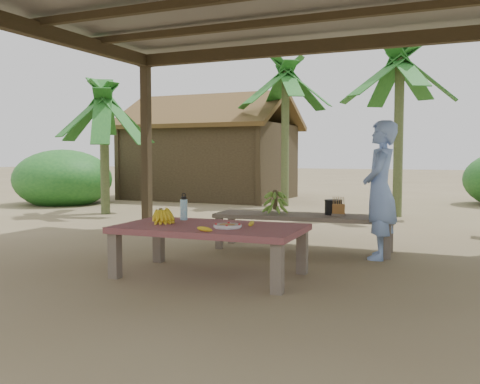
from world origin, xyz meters
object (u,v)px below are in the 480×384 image
at_px(water_flask, 184,209).
at_px(woman, 380,190).
at_px(plate, 228,226).
at_px(cooking_pot, 333,208).
at_px(bench, 303,219).
at_px(ripe_banana_bunch, 161,215).
at_px(work_table, 210,232).

xyz_separation_m(water_flask, woman, (1.84, 1.28, 0.17)).
bearing_deg(water_flask, plate, -28.65).
bearing_deg(woman, cooking_pot, -117.87).
height_order(bench, plate, plate).
bearing_deg(ripe_banana_bunch, plate, -4.05).
bearing_deg(ripe_banana_bunch, work_table, 3.68).
xyz_separation_m(bench, ripe_banana_bunch, (-0.97, -1.75, 0.19)).
distance_m(plate, cooking_pot, 2.02).
distance_m(bench, cooking_pot, 0.40).
height_order(ripe_banana_bunch, plate, ripe_banana_bunch).
bearing_deg(water_flask, woman, 34.93).
bearing_deg(bench, cooking_pot, 17.08).
distance_m(work_table, woman, 2.12).
distance_m(bench, ripe_banana_bunch, 2.01).
bearing_deg(woman, bench, -101.53).
relative_size(water_flask, cooking_pot, 1.38).
xyz_separation_m(plate, woman, (1.14, 1.66, 0.27)).
bearing_deg(ripe_banana_bunch, water_flask, 75.40).
distance_m(ripe_banana_bunch, woman, 2.51).
height_order(plate, woman, woman).
bearing_deg(woman, water_flask, -57.88).
height_order(work_table, water_flask, water_flask).
height_order(bench, woman, woman).
bearing_deg(plate, work_table, 158.84).
relative_size(ripe_banana_bunch, water_flask, 0.94).
height_order(ripe_banana_bunch, water_flask, water_flask).
xyz_separation_m(work_table, ripe_banana_bunch, (-0.54, -0.03, 0.15)).
height_order(bench, ripe_banana_bunch, ripe_banana_bunch).
bearing_deg(bench, woman, -13.43).
relative_size(plate, woman, 0.17).
height_order(water_flask, cooking_pot, water_flask).
bearing_deg(water_flask, work_table, -32.08).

